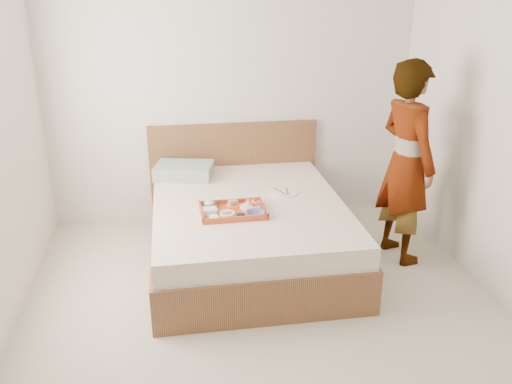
{
  "coord_description": "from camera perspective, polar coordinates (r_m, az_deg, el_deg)",
  "views": [
    {
      "loc": [
        -0.59,
        -3.06,
        2.23
      ],
      "look_at": [
        0.05,
        0.9,
        0.65
      ],
      "focal_mm": 37.62,
      "sensor_mm": 36.0,
      "label": 1
    }
  ],
  "objects": [
    {
      "name": "bread_plate",
      "position": [
        4.32,
        -2.44,
        -1.4
      ],
      "size": [
        0.13,
        0.13,
        0.01
      ],
      "primitive_type": "cylinder",
      "rotation": [
        0.0,
        0.0,
        0.01
      ],
      "color": "orange",
      "rests_on": "tray"
    },
    {
      "name": "pillow",
      "position": [
        5.02,
        -7.66,
        2.28
      ],
      "size": [
        0.58,
        0.46,
        0.12
      ],
      "primitive_type": "cube",
      "rotation": [
        0.0,
        0.0,
        -0.23
      ],
      "color": "#8FB292",
      "rests_on": "bed"
    },
    {
      "name": "navy_bowl_big",
      "position": [
        4.13,
        -0.04,
        -2.34
      ],
      "size": [
        0.15,
        0.15,
        0.04
      ],
      "primitive_type": "imported",
      "rotation": [
        0.0,
        0.0,
        0.01
      ],
      "color": "#121344",
      "rests_on": "tray"
    },
    {
      "name": "person",
      "position": [
        4.56,
        15.68,
        2.99
      ],
      "size": [
        0.53,
        0.69,
        1.69
      ],
      "primitive_type": "imported",
      "rotation": [
        0.0,
        0.0,
        1.8
      ],
      "color": "white",
      "rests_on": "ground"
    },
    {
      "name": "meat_plate",
      "position": [
        4.18,
        -3.11,
        -2.27
      ],
      "size": [
        0.13,
        0.13,
        0.01
      ],
      "primitive_type": "cylinder",
      "rotation": [
        0.0,
        0.0,
        0.01
      ],
      "color": "white",
      "rests_on": "tray"
    },
    {
      "name": "salad_bowl",
      "position": [
        4.3,
        -4.95,
        -1.41
      ],
      "size": [
        0.11,
        0.11,
        0.04
      ],
      "primitive_type": "imported",
      "rotation": [
        0.0,
        0.0,
        0.01
      ],
      "color": "#121344",
      "rests_on": "tray"
    },
    {
      "name": "sauce_dish",
      "position": [
        4.1,
        -1.66,
        -2.6
      ],
      "size": [
        0.07,
        0.07,
        0.03
      ],
      "primitive_type": "cylinder",
      "rotation": [
        0.0,
        0.0,
        0.01
      ],
      "color": "black",
      "rests_on": "tray"
    },
    {
      "name": "tray",
      "position": [
        4.21,
        -2.48,
        -1.96
      ],
      "size": [
        0.51,
        0.38,
        0.05
      ],
      "primitive_type": "cube",
      "rotation": [
        0.0,
        0.0,
        0.01
      ],
      "color": "#D04319",
      "rests_on": "bed"
    },
    {
      "name": "prawn_plate",
      "position": [
        4.29,
        -0.55,
        -1.58
      ],
      "size": [
        0.18,
        0.18,
        0.01
      ],
      "primitive_type": "cylinder",
      "rotation": [
        0.0,
        0.0,
        0.01
      ],
      "color": "white",
      "rests_on": "tray"
    },
    {
      "name": "ground",
      "position": [
        3.83,
        1.44,
        -14.11
      ],
      "size": [
        3.5,
        4.0,
        0.01
      ],
      "primitive_type": "cube",
      "color": "beige",
      "rests_on": "ground"
    },
    {
      "name": "plastic_tub",
      "position": [
        4.18,
        -4.92,
        -2.03
      ],
      "size": [
        0.11,
        0.09,
        0.05
      ],
      "primitive_type": "cube",
      "rotation": [
        0.0,
        0.0,
        0.01
      ],
      "color": "silver",
      "rests_on": "tray"
    },
    {
      "name": "bed",
      "position": [
        4.55,
        -0.83,
        -4.09
      ],
      "size": [
        1.65,
        2.0,
        0.53
      ],
      "primitive_type": "cube",
      "color": "brown",
      "rests_on": "ground"
    },
    {
      "name": "headboard",
      "position": [
        5.36,
        -2.37,
        2.38
      ],
      "size": [
        1.65,
        0.06,
        0.95
      ],
      "primitive_type": "cube",
      "color": "brown",
      "rests_on": "ground"
    },
    {
      "name": "wall_front",
      "position": [
        1.53,
        16.5,
        -17.15
      ],
      "size": [
        3.5,
        0.01,
        2.6
      ],
      "primitive_type": "cube",
      "color": "silver",
      "rests_on": "ground"
    },
    {
      "name": "dinner_plate",
      "position": [
        4.62,
        2.95,
        -0.02
      ],
      "size": [
        0.27,
        0.27,
        0.01
      ],
      "primitive_type": "cylinder",
      "rotation": [
        0.0,
        0.0,
        0.08
      ],
      "color": "white",
      "rests_on": "bed"
    },
    {
      "name": "cheese_round",
      "position": [
        4.08,
        -4.51,
        -2.76
      ],
      "size": [
        0.07,
        0.07,
        0.03
      ],
      "primitive_type": "cylinder",
      "rotation": [
        0.0,
        0.0,
        0.01
      ],
      "color": "white",
      "rests_on": "tray"
    },
    {
      "name": "wall_back",
      "position": [
        5.18,
        -2.58,
        11.15
      ],
      "size": [
        3.5,
        0.01,
        2.6
      ],
      "primitive_type": "cube",
      "color": "silver",
      "rests_on": "ground"
    }
  ]
}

